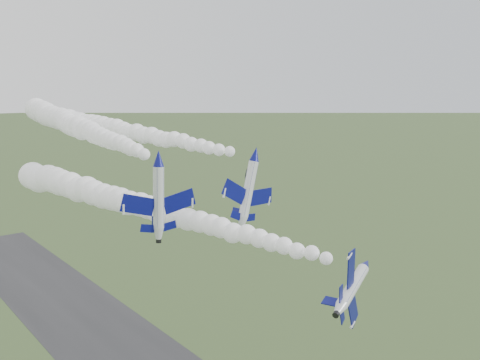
% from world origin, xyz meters
% --- Properties ---
extents(jet_lead, '(6.10, 12.04, 10.05)m').
position_xyz_m(jet_lead, '(8.35, -5.17, 33.53)').
color(jet_lead, silver).
extents(smoke_trail_jet_lead, '(29.21, 63.03, 5.19)m').
position_xyz_m(smoke_trail_jet_lead, '(-3.75, 28.60, 36.25)').
color(smoke_trail_jet_lead, white).
extents(jet_pair_left, '(11.28, 13.39, 3.31)m').
position_xyz_m(jet_pair_left, '(-8.24, 18.46, 46.17)').
color(jet_pair_left, silver).
extents(smoke_trail_jet_pair_left, '(14.91, 71.76, 5.54)m').
position_xyz_m(smoke_trail_jet_pair_left, '(-4.43, 57.31, 47.90)').
color(smoke_trail_jet_pair_left, white).
extents(jet_pair_right, '(11.06, 13.61, 4.19)m').
position_xyz_m(jet_pair_right, '(8.87, 17.76, 45.41)').
color(jet_pair_right, silver).
extents(smoke_trail_jet_pair_right, '(13.35, 70.82, 5.04)m').
position_xyz_m(smoke_trail_jet_pair_right, '(4.16, 56.35, 46.87)').
color(smoke_trail_jet_pair_right, white).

